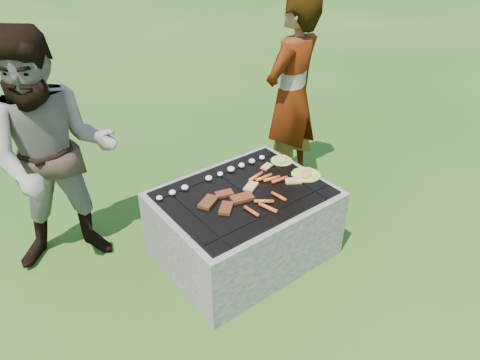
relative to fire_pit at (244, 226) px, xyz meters
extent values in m
plane|color=#204611|center=(0.00, 0.00, -0.28)|extent=(60.00, 60.00, 0.00)
cube|color=#A0988E|center=(0.00, 0.41, 0.02)|extent=(1.30, 0.18, 0.60)
cube|color=#A69C93|center=(0.00, -0.41, 0.02)|extent=(1.30, 0.18, 0.60)
cube|color=gray|center=(-0.56, 0.00, 0.02)|extent=(0.18, 0.64, 0.60)
cube|color=gray|center=(0.56, 0.00, 0.02)|extent=(0.18, 0.64, 0.60)
cube|color=black|center=(0.00, 0.00, -0.04)|extent=(0.94, 0.64, 0.48)
sphere|color=#FF5914|center=(0.00, 0.00, 0.18)|extent=(0.10, 0.10, 0.10)
cube|color=black|center=(0.00, 0.00, 0.32)|extent=(1.20, 0.90, 0.01)
cylinder|color=black|center=(-0.45, 0.00, 0.33)|extent=(0.01, 0.88, 0.01)
cylinder|color=black|center=(0.00, 0.00, 0.33)|extent=(0.01, 0.88, 0.01)
cylinder|color=black|center=(0.45, 0.00, 0.33)|extent=(0.01, 0.88, 0.01)
cylinder|color=black|center=(0.00, -0.32, 0.33)|extent=(1.18, 0.01, 0.01)
cylinder|color=black|center=(0.00, 0.32, 0.33)|extent=(1.18, 0.01, 0.01)
ellipsoid|color=beige|center=(-0.56, 0.31, 0.35)|extent=(0.05, 0.05, 0.03)
ellipsoid|color=beige|center=(-0.45, 0.31, 0.35)|extent=(0.05, 0.05, 0.04)
ellipsoid|color=beige|center=(-0.34, 0.31, 0.35)|extent=(0.06, 0.06, 0.04)
ellipsoid|color=white|center=(-0.12, 0.31, 0.35)|extent=(0.06, 0.06, 0.04)
ellipsoid|color=white|center=(0.00, 0.31, 0.35)|extent=(0.05, 0.05, 0.03)
ellipsoid|color=beige|center=(0.11, 0.31, 0.35)|extent=(0.06, 0.06, 0.04)
ellipsoid|color=white|center=(0.22, 0.31, 0.35)|extent=(0.05, 0.05, 0.04)
ellipsoid|color=beige|center=(0.33, 0.31, 0.35)|extent=(0.06, 0.06, 0.04)
ellipsoid|color=white|center=(0.44, 0.31, 0.35)|extent=(0.05, 0.05, 0.03)
cube|color=brown|center=(-0.30, 0.05, 0.34)|extent=(0.19, 0.16, 0.02)
cube|color=#9F371C|center=(-0.14, 0.07, 0.34)|extent=(0.15, 0.11, 0.02)
cube|color=brown|center=(-0.24, -0.09, 0.34)|extent=(0.17, 0.16, 0.02)
cube|color=#91421A|center=(-0.07, -0.06, 0.34)|extent=(0.19, 0.13, 0.02)
cylinder|color=orange|center=(0.20, 0.10, 0.34)|extent=(0.16, 0.06, 0.03)
cylinder|color=orange|center=(0.24, 0.05, 0.34)|extent=(0.16, 0.04, 0.03)
cylinder|color=orange|center=(0.28, 0.00, 0.34)|extent=(0.15, 0.06, 0.03)
cylinder|color=red|center=(0.32, -0.05, 0.34)|extent=(0.15, 0.04, 0.03)
cylinder|color=#F55528|center=(0.03, -0.20, 0.34)|extent=(0.13, 0.11, 0.03)
cylinder|color=#BB4A1E|center=(0.16, -0.22, 0.34)|extent=(0.04, 0.14, 0.03)
cylinder|color=red|center=(-0.12, -0.24, 0.34)|extent=(0.04, 0.15, 0.03)
cylinder|color=#EF4C27|center=(0.00, -0.28, 0.34)|extent=(0.07, 0.16, 0.03)
cube|color=tan|center=(0.08, 0.02, 0.34)|extent=(0.15, 0.13, 0.02)
cube|color=tan|center=(0.40, -0.12, 0.34)|extent=(0.15, 0.13, 0.02)
cube|color=tan|center=(0.38, 0.18, 0.34)|extent=(0.12, 0.09, 0.01)
cylinder|color=#CBFF3C|center=(0.56, 0.19, 0.32)|extent=(0.21, 0.21, 0.01)
cube|color=#EEAD7A|center=(0.54, 0.17, 0.34)|extent=(0.09, 0.05, 0.01)
cube|color=tan|center=(0.59, 0.21, 0.34)|extent=(0.09, 0.06, 0.01)
cylinder|color=gold|center=(0.56, -0.11, 0.33)|extent=(0.27, 0.27, 0.02)
cube|color=tan|center=(0.54, -0.13, 0.34)|extent=(0.10, 0.07, 0.01)
cube|color=tan|center=(0.59, -0.09, 0.34)|extent=(0.11, 0.11, 0.02)
imported|color=#A59B89|center=(1.06, 0.63, 0.66)|extent=(0.77, 0.59, 1.88)
imported|color=gray|center=(-1.10, 0.82, 0.65)|extent=(1.10, 0.98, 1.86)
camera|label=1|loc=(-1.68, -2.13, 2.18)|focal=32.00mm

